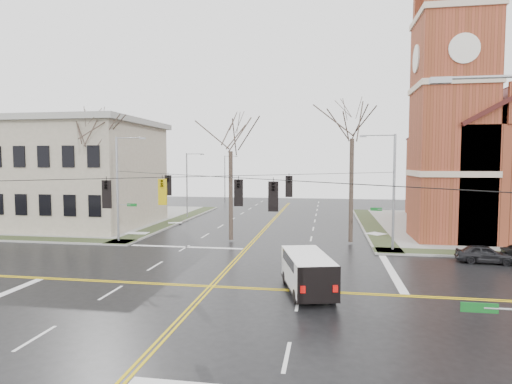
% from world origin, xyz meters
% --- Properties ---
extents(ground, '(120.00, 120.00, 0.00)m').
position_xyz_m(ground, '(0.00, 0.00, 0.00)').
color(ground, black).
rests_on(ground, ground).
extents(sidewalks, '(80.00, 80.00, 0.17)m').
position_xyz_m(sidewalks, '(0.00, 0.00, 0.08)').
color(sidewalks, gray).
rests_on(sidewalks, ground).
extents(road_markings, '(100.00, 100.00, 0.01)m').
position_xyz_m(road_markings, '(0.00, 0.00, 0.01)').
color(road_markings, gold).
rests_on(road_markings, ground).
extents(church, '(24.28, 27.48, 27.50)m').
position_xyz_m(church, '(24.76, 24.78, 8.43)').
color(church, brown).
rests_on(church, ground).
extents(civic_building_a, '(18.00, 14.00, 11.00)m').
position_xyz_m(civic_building_a, '(-22.00, 20.00, 5.50)').
color(civic_building_a, gray).
rests_on(civic_building_a, ground).
extents(signal_pole_ne, '(2.75, 0.22, 9.00)m').
position_xyz_m(signal_pole_ne, '(11.32, 11.50, 4.95)').
color(signal_pole_ne, gray).
rests_on(signal_pole_ne, ground).
extents(signal_pole_nw, '(2.75, 0.22, 9.00)m').
position_xyz_m(signal_pole_nw, '(-11.32, 11.50, 4.95)').
color(signal_pole_nw, gray).
rests_on(signal_pole_nw, ground).
extents(span_wires, '(23.02, 23.02, 0.03)m').
position_xyz_m(span_wires, '(0.00, 0.00, 6.20)').
color(span_wires, black).
rests_on(span_wires, ground).
extents(traffic_signals, '(8.21, 8.26, 1.30)m').
position_xyz_m(traffic_signals, '(-0.00, -0.67, 5.45)').
color(traffic_signals, black).
rests_on(traffic_signals, ground).
extents(streetlight_north_a, '(2.30, 0.20, 8.00)m').
position_xyz_m(streetlight_north_a, '(-10.65, 28.00, 4.47)').
color(streetlight_north_a, gray).
rests_on(streetlight_north_a, ground).
extents(streetlight_north_b, '(2.30, 0.20, 8.00)m').
position_xyz_m(streetlight_north_b, '(-10.65, 48.00, 4.47)').
color(streetlight_north_b, gray).
rests_on(streetlight_north_b, ground).
extents(cargo_van, '(3.35, 5.72, 2.05)m').
position_xyz_m(cargo_van, '(5.33, -0.03, 1.21)').
color(cargo_van, white).
rests_on(cargo_van, ground).
extents(parked_car_a, '(3.81, 1.78, 1.26)m').
position_xyz_m(parked_car_a, '(17.20, 8.56, 0.63)').
color(parked_car_a, black).
rests_on(parked_car_a, ground).
extents(tree_nw_far, '(4.00, 4.00, 12.61)m').
position_xyz_m(tree_nw_far, '(-14.52, 13.21, 9.11)').
color(tree_nw_far, '#392C24').
rests_on(tree_nw_far, ground).
extents(tree_nw_near, '(4.00, 4.00, 11.68)m').
position_xyz_m(tree_nw_near, '(-1.94, 13.59, 8.45)').
color(tree_nw_near, '#392C24').
rests_on(tree_nw_near, ground).
extents(tree_ne, '(4.00, 4.00, 13.22)m').
position_xyz_m(tree_ne, '(8.41, 14.21, 9.55)').
color(tree_ne, '#392C24').
rests_on(tree_ne, ground).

